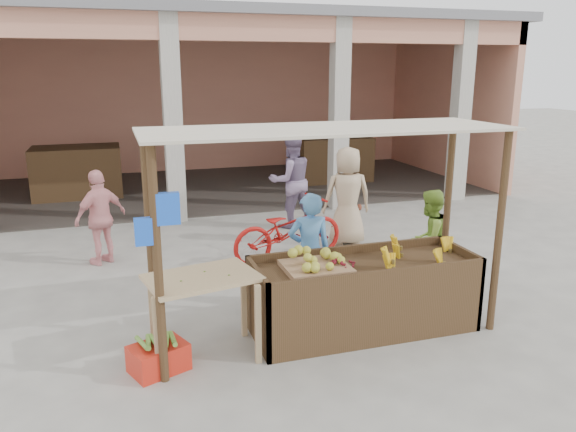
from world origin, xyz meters
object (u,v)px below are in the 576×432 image
object	(u,v)px
vendor_green	(429,237)
vendor_blue	(309,247)
side_table	(202,289)
red_crate	(159,358)
fruit_stall	(363,297)
motorcycle	(288,229)

from	to	relation	value
vendor_green	vendor_blue	bearing A→B (deg)	-17.96
side_table	vendor_blue	bearing A→B (deg)	18.09
red_crate	vendor_blue	bearing A→B (deg)	5.14
side_table	vendor_green	world-z (taller)	vendor_green
fruit_stall	vendor_green	distance (m)	1.73
side_table	motorcycle	xyz separation A→B (m)	(1.79, 2.68, -0.24)
vendor_blue	motorcycle	bearing A→B (deg)	-93.20
vendor_green	fruit_stall	bearing A→B (deg)	11.30
fruit_stall	red_crate	bearing A→B (deg)	-174.23
side_table	vendor_blue	size ratio (longest dim) A/B	0.78
side_table	red_crate	world-z (taller)	side_table
side_table	red_crate	xyz separation A→B (m)	(-0.50, -0.18, -0.62)
fruit_stall	red_crate	xyz separation A→B (m)	(-2.39, -0.24, -0.26)
vendor_green	motorcycle	distance (m)	2.27
side_table	vendor_green	distance (m)	3.45
fruit_stall	vendor_green	size ratio (longest dim) A/B	1.76
red_crate	vendor_green	size ratio (longest dim) A/B	0.37
motorcycle	side_table	bearing A→B (deg)	134.91
red_crate	motorcycle	world-z (taller)	motorcycle
red_crate	vendor_green	distance (m)	4.02
fruit_stall	vendor_blue	world-z (taller)	vendor_blue
red_crate	motorcycle	bearing A→B (deg)	28.82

